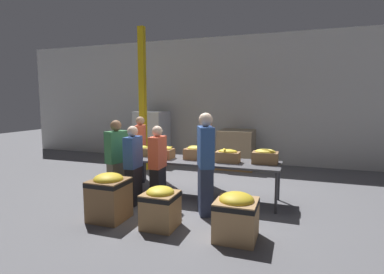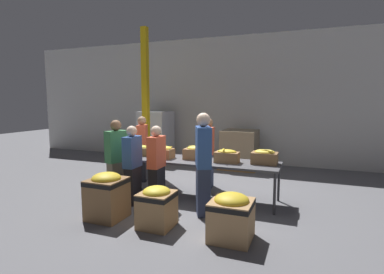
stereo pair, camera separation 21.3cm
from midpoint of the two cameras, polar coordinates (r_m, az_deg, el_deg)
ground_plane at (r=6.31m, az=1.73°, el=-11.42°), size 30.00×30.00×0.00m
wall_back at (r=9.71m, az=9.46°, el=6.93°), size 16.00×0.08×4.00m
sorting_table at (r=6.11m, az=1.76°, el=-4.78°), size 3.33×0.89×0.79m
banana_box_0 at (r=6.69m, az=-8.71°, el=-2.48°), size 0.43×0.29×0.23m
banana_box_1 at (r=6.29m, az=-4.58°, el=-2.82°), size 0.43×0.31×0.26m
banana_box_2 at (r=6.16m, az=1.60°, el=-2.98°), size 0.44×0.32×0.29m
banana_box_3 at (r=5.87m, az=7.69°, el=-3.60°), size 0.46×0.34×0.28m
banana_box_4 at (r=5.88m, az=14.68°, el=-3.64°), size 0.48×0.33×0.30m
volunteer_0 at (r=7.47m, az=-8.62°, el=-2.29°), size 0.35×0.48×1.61m
volunteer_1 at (r=5.21m, az=3.32°, el=-5.26°), size 0.42×0.53×1.78m
volunteer_2 at (r=6.82m, az=3.96°, el=-3.15°), size 0.26×0.45×1.60m
volunteer_3 at (r=5.75m, az=-5.69°, el=-5.45°), size 0.21×0.41×1.52m
volunteer_4 at (r=5.85m, az=-10.23°, el=-5.34°), size 0.21×0.41×1.52m
volunteer_5 at (r=6.18m, az=-13.16°, el=-4.32°), size 0.34×0.48×1.61m
donation_bin_0 at (r=5.29m, az=-14.78°, el=-10.49°), size 0.58×0.58×0.79m
donation_bin_1 at (r=4.84m, az=-5.45°, el=-12.84°), size 0.52×0.52×0.66m
donation_bin_2 at (r=4.46m, az=8.91°, el=-14.49°), size 0.59×0.59×0.68m
support_pillar at (r=8.59m, az=-8.12°, el=6.97°), size 0.17×0.17×4.00m
pallet_stack_0 at (r=9.90m, az=-6.29°, el=0.07°), size 1.01×1.01×1.64m
pallet_stack_1 at (r=8.96m, az=9.75°, el=-2.37°), size 1.08×1.08×1.12m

